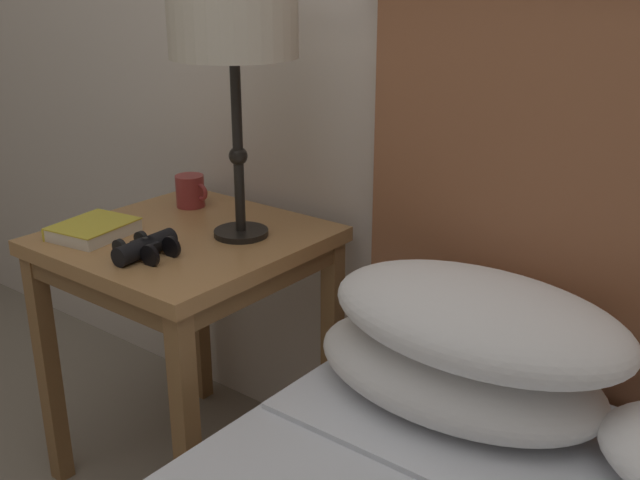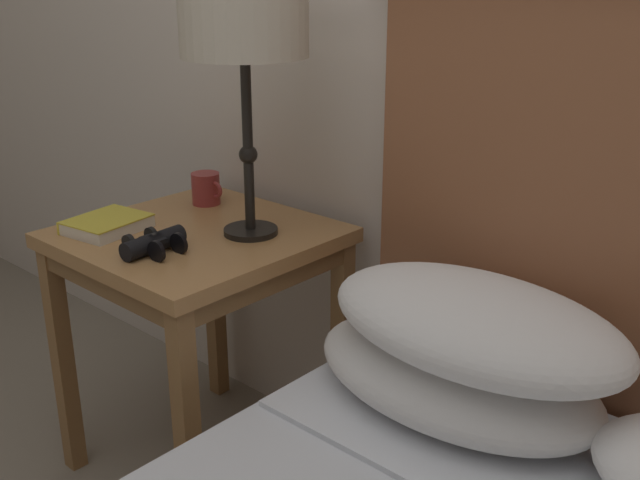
% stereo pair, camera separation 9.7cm
% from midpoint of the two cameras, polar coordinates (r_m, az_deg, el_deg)
% --- Properties ---
extents(nightstand, '(0.58, 0.58, 0.67)m').
position_cam_midpoint_polar(nightstand, '(1.87, -11.56, -2.11)').
color(nightstand, '#AD7A47').
rests_on(nightstand, ground_plane).
extents(table_lamp, '(0.29, 0.29, 0.60)m').
position_cam_midpoint_polar(table_lamp, '(1.70, -8.35, 16.29)').
color(table_lamp, black).
rests_on(table_lamp, nightstand).
extents(book_on_nightstand, '(0.17, 0.20, 0.03)m').
position_cam_midpoint_polar(book_on_nightstand, '(1.88, -18.36, 0.77)').
color(book_on_nightstand, silver).
rests_on(book_on_nightstand, nightstand).
extents(binoculars_pair, '(0.14, 0.16, 0.05)m').
position_cam_midpoint_polar(binoculars_pair, '(1.70, -14.73, -0.54)').
color(binoculars_pair, black).
rests_on(binoculars_pair, nightstand).
extents(coffee_mug, '(0.10, 0.08, 0.08)m').
position_cam_midpoint_polar(coffee_mug, '(2.03, -11.20, 3.67)').
color(coffee_mug, '#993333').
rests_on(coffee_mug, nightstand).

